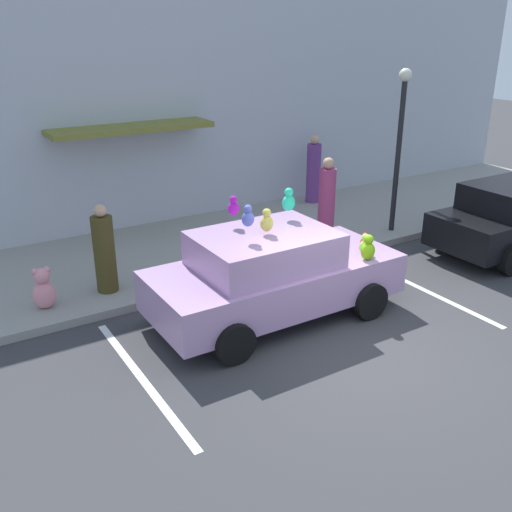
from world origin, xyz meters
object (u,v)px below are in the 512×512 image
object	(u,v)px
plush_covered_car	(272,274)
pedestrian_by_lamp	(104,252)
teddy_bear_on_sidewalk	(44,289)
pedestrian_walking_past	(314,172)
street_lamp_post	(400,134)
pedestrian_near_shopfront	(327,204)

from	to	relation	value
plush_covered_car	pedestrian_by_lamp	world-z (taller)	plush_covered_car
teddy_bear_on_sidewalk	pedestrian_walking_past	distance (m)	8.21
pedestrian_walking_past	pedestrian_by_lamp	world-z (taller)	pedestrian_walking_past
teddy_bear_on_sidewalk	pedestrian_by_lamp	distance (m)	1.21
teddy_bear_on_sidewalk	pedestrian_walking_past	bearing A→B (deg)	19.25
plush_covered_car	teddy_bear_on_sidewalk	bearing A→B (deg)	147.63
teddy_bear_on_sidewalk	street_lamp_post	size ratio (longest dim) A/B	0.21
plush_covered_car	teddy_bear_on_sidewalk	size ratio (longest dim) A/B	5.67
plush_covered_car	street_lamp_post	size ratio (longest dim) A/B	1.16
plush_covered_car	pedestrian_near_shopfront	distance (m)	3.52
street_lamp_post	pedestrian_walking_past	bearing A→B (deg)	93.28
street_lamp_post	pedestrian_by_lamp	xyz separation A→B (m)	(-6.77, 0.29, -1.51)
teddy_bear_on_sidewalk	pedestrian_walking_past	world-z (taller)	pedestrian_walking_past
pedestrian_by_lamp	pedestrian_walking_past	bearing A→B (deg)	21.27
plush_covered_car	pedestrian_walking_past	xyz separation A→B (m)	(4.47, 4.77, 0.19)
plush_covered_car	street_lamp_post	xyz separation A→B (m)	(4.64, 1.91, 1.60)
street_lamp_post	pedestrian_by_lamp	world-z (taller)	street_lamp_post
street_lamp_post	teddy_bear_on_sidewalk	bearing A→B (deg)	178.86
pedestrian_near_shopfront	pedestrian_by_lamp	xyz separation A→B (m)	(-4.94, 0.08, -0.14)
teddy_bear_on_sidewalk	pedestrian_near_shopfront	xyz separation A→B (m)	(6.07, 0.05, 0.54)
street_lamp_post	pedestrian_near_shopfront	size ratio (longest dim) A/B	1.93
plush_covered_car	pedestrian_near_shopfront	xyz separation A→B (m)	(2.81, 2.11, 0.23)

